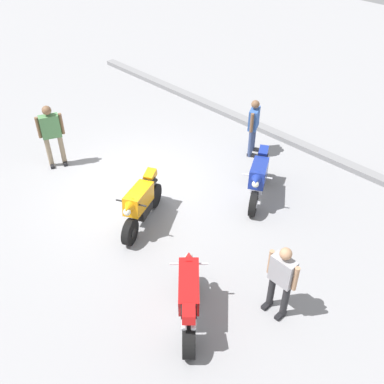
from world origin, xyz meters
TOP-DOWN VIEW (x-y plane):
  - ground_plane at (0.00, 0.00)m, footprint 40.00×40.00m
  - curb_edge at (0.00, 4.60)m, footprint 14.00×0.30m
  - motorcycle_red_sportbike at (3.72, -1.89)m, footprint 1.50×1.53m
  - motorcycle_blue_sportbike at (2.42, 1.87)m, footprint 1.12×1.80m
  - motorcycle_orange_sportbike at (1.10, -0.75)m, footprint 1.06×1.84m
  - person_in_blue_shirt at (1.09, 3.35)m, footprint 0.46×0.62m
  - person_in_green_shirt at (-2.39, -0.78)m, footprint 0.47×0.65m
  - person_in_gray_shirt at (4.77, -0.61)m, footprint 0.64×0.32m

SIDE VIEW (x-z plane):
  - ground_plane at x=0.00m, z-range 0.00..0.00m
  - curb_edge at x=0.00m, z-range 0.00..0.15m
  - motorcycle_red_sportbike at x=3.72m, z-range 0.02..1.17m
  - motorcycle_blue_sportbike at x=2.42m, z-range 0.02..1.17m
  - motorcycle_orange_sportbike at x=1.10m, z-range 0.02..1.17m
  - person_in_gray_shirt at x=4.77m, z-range 0.11..1.73m
  - person_in_blue_shirt at x=1.09m, z-range 0.11..1.76m
  - person_in_green_shirt at x=-2.39m, z-range 0.14..1.91m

